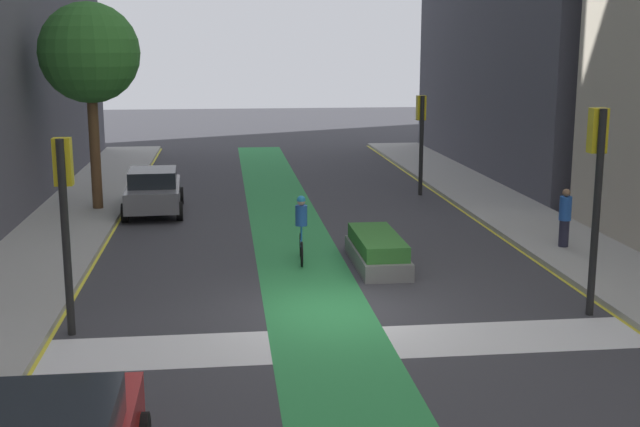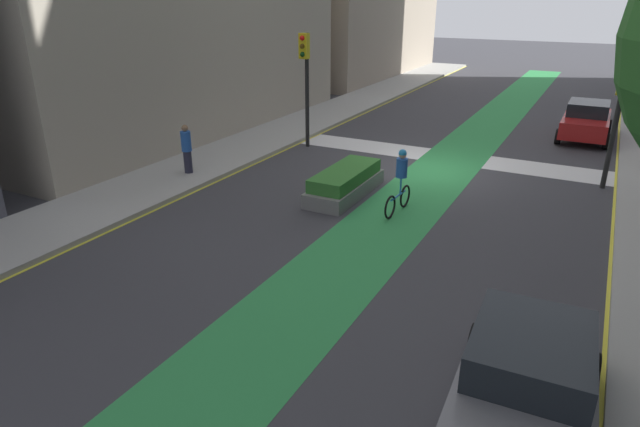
# 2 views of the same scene
# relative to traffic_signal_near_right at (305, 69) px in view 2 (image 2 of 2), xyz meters

# --- Properties ---
(ground_plane) EXTENTS (120.00, 120.00, 0.00)m
(ground_plane) POSITION_rel_traffic_signal_near_right_xyz_m (-5.46, 0.74, -3.14)
(ground_plane) COLOR #38383D
(bike_lane_paint) EXTENTS (2.40, 60.00, 0.01)m
(bike_lane_paint) POSITION_rel_traffic_signal_near_right_xyz_m (-5.87, 0.74, -3.13)
(bike_lane_paint) COLOR #2D8C47
(bike_lane_paint) RESTS_ON ground_plane
(crosswalk_band) EXTENTS (12.00, 1.80, 0.01)m
(crosswalk_band) POSITION_rel_traffic_signal_near_right_xyz_m (-5.46, -1.26, -3.13)
(crosswalk_band) COLOR silver
(crosswalk_band) RESTS_ON ground_plane
(curb_stripe_left) EXTENTS (0.16, 60.00, 0.01)m
(curb_stripe_left) POSITION_rel_traffic_signal_near_right_xyz_m (-11.46, 0.74, -3.13)
(curb_stripe_left) COLOR yellow
(curb_stripe_left) RESTS_ON ground_plane
(sidewalk_right) EXTENTS (3.00, 60.00, 0.15)m
(sidewalk_right) POSITION_rel_traffic_signal_near_right_xyz_m (2.04, 0.74, -3.06)
(sidewalk_right) COLOR #9E9E99
(sidewalk_right) RESTS_ON ground_plane
(curb_stripe_right) EXTENTS (0.16, 60.00, 0.01)m
(curb_stripe_right) POSITION_rel_traffic_signal_near_right_xyz_m (0.54, 0.74, -3.13)
(curb_stripe_right) COLOR yellow
(curb_stripe_right) RESTS_ON ground_plane
(traffic_signal_near_right) EXTENTS (0.35, 0.52, 4.49)m
(traffic_signal_near_right) POSITION_rel_traffic_signal_near_right_xyz_m (0.00, 0.00, 0.00)
(traffic_signal_near_right) COLOR black
(traffic_signal_near_right) RESTS_ON ground_plane
(traffic_signal_near_left) EXTENTS (0.35, 0.52, 4.00)m
(traffic_signal_near_left) POSITION_rel_traffic_signal_near_right_xyz_m (-11.04, 0.05, -0.32)
(traffic_signal_near_left) COLOR black
(traffic_signal_near_left) RESTS_ON ground_plane
(car_red_left_near) EXTENTS (2.03, 4.20, 1.57)m
(car_red_left_near) POSITION_rel_traffic_signal_near_right_xyz_m (-10.04, -6.85, -2.33)
(car_red_left_near) COLOR #A51919
(car_red_left_near) RESTS_ON ground_plane
(car_grey_left_far) EXTENTS (2.16, 4.27, 1.57)m
(car_grey_left_far) POSITION_rel_traffic_signal_near_right_xyz_m (-10.35, 12.24, -2.33)
(car_grey_left_far) COLOR slate
(car_grey_left_far) RESTS_ON ground_plane
(cyclist_in_lane) EXTENTS (0.32, 1.73, 1.86)m
(cyclist_in_lane) POSITION_rel_traffic_signal_near_right_xyz_m (-5.85, 4.98, -2.17)
(cyclist_in_lane) COLOR black
(cyclist_in_lane) RESTS_ON ground_plane
(pedestrian_sidewalk_right_a) EXTENTS (0.34, 0.34, 1.67)m
(pedestrian_sidewalk_right_a) POSITION_rel_traffic_signal_near_right_xyz_m (1.70, 5.29, -2.14)
(pedestrian_sidewalk_right_a) COLOR #262638
(pedestrian_sidewalk_right_a) RESTS_ON sidewalk_right
(median_planter) EXTENTS (1.24, 3.45, 0.85)m
(median_planter) POSITION_rel_traffic_signal_near_right_xyz_m (-3.87, 4.43, -2.73)
(median_planter) COLOR slate
(median_planter) RESTS_ON ground_plane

